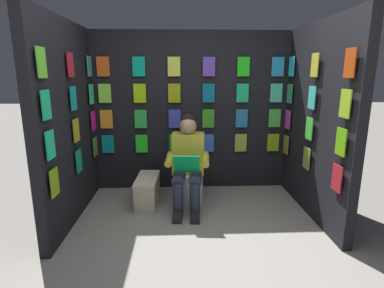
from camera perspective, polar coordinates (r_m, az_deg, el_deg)
name	(u,v)px	position (r m, az deg, el deg)	size (l,w,h in m)	color
ground_plane	(199,255)	(3.05, 1.38, -20.14)	(30.00, 30.00, 0.00)	gray
display_wall_back	(191,112)	(4.40, -0.14, 6.01)	(2.85, 0.14, 2.25)	black
display_wall_left	(317,122)	(3.82, 22.40, 3.93)	(0.14, 1.77, 2.25)	black
display_wall_right	(68,123)	(3.69, -22.24, 3.63)	(0.14, 1.77, 2.25)	black
toilet	(189,177)	(4.05, -0.66, -6.26)	(0.42, 0.57, 0.77)	white
person_reading	(188,162)	(3.75, -0.81, -3.46)	(0.55, 0.71, 1.19)	gold
comic_longbox_near	(147,191)	(4.03, -8.36, -8.65)	(0.30, 0.63, 0.36)	beige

